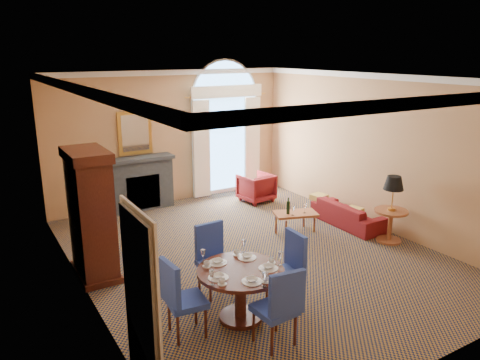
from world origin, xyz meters
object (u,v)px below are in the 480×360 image
dining_table (241,282)px  armchair (256,188)px  coffee_table (295,214)px  side_table (392,201)px  armoire (91,217)px  sofa (348,214)px

dining_table → armchair: bearing=54.7°
coffee_table → side_table: bearing=-26.3°
armchair → dining_table: bearing=48.3°
armchair → coffee_table: 2.25m
armoire → side_table: (5.32, -1.54, -0.20)m
armoire → sofa: size_ratio=1.24×
dining_table → side_table: 4.04m
coffee_table → side_table: side_table is taller
dining_table → armoire: bearing=119.8°
armoire → dining_table: size_ratio=1.78×
armoire → coffee_table: size_ratio=2.21×
coffee_table → side_table: 1.91m
armoire → coffee_table: (4.01, -0.23, -0.62)m
dining_table → armchair: size_ratio=1.58×
sofa → side_table: side_table is taller
coffee_table → armoire: bearing=-164.5°
dining_table → side_table: size_ratio=0.92×
dining_table → sofa: 4.37m
sofa → armchair: (-0.79, 2.41, 0.10)m
sofa → side_table: (0.05, -1.10, 0.58)m
sofa → coffee_table: 1.29m
sofa → armchair: size_ratio=2.25×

